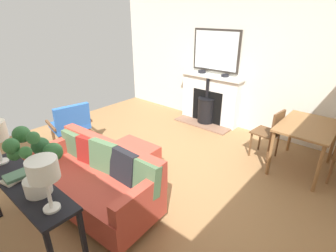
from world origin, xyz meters
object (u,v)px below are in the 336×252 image
ottoman (132,156)px  armchair_accent (71,123)px  potted_plant (35,159)px  fireplace (209,101)px  table_lamp_far_end (43,171)px  dining_table (307,131)px  dining_chair_near_fireplace (271,130)px  console_table (26,191)px  book_stack (18,176)px  sofa (96,180)px  mantel_bowl_far (225,75)px  mantel_bowl_near (202,71)px

ottoman → armchair_accent: bearing=-83.4°
ottoman → potted_plant: size_ratio=1.12×
fireplace → armchair_accent: fireplace is taller
fireplace → potted_plant: size_ratio=2.19×
table_lamp_far_end → dining_table: (-3.35, 1.16, -0.49)m
dining_chair_near_fireplace → console_table: bearing=-20.0°
table_lamp_far_end → console_table: bearing=-90.0°
console_table → table_lamp_far_end: table_lamp_far_end is taller
book_stack → dining_table: (-3.35, 1.84, -0.14)m
fireplace → dining_table: (0.69, 2.14, 0.17)m
ottoman → dining_table: 2.67m
fireplace → potted_plant: bearing=9.6°
ottoman → book_stack: 1.69m
sofa → potted_plant: (0.71, 0.26, 0.73)m
sofa → dining_chair_near_fireplace: 2.84m
dining_table → armchair_accent: bearing=-60.6°
fireplace → ottoman: fireplace is taller
mantel_bowl_far → dining_chair_near_fireplace: mantel_bowl_far is taller
fireplace → book_stack: fireplace is taller
mantel_bowl_far → sofa: 3.38m
mantel_bowl_far → potted_plant: size_ratio=0.24×
fireplace → dining_table: fireplace is taller
potted_plant → dining_table: potted_plant is taller
mantel_bowl_far → dining_chair_near_fireplace: size_ratio=0.18×
ottoman → mantel_bowl_near: bearing=-170.2°
armchair_accent → table_lamp_far_end: 2.74m
mantel_bowl_near → console_table: 4.16m
mantel_bowl_near → mantel_bowl_far: bearing=90.0°
table_lamp_far_end → potted_plant: 0.31m
console_table → dining_chair_near_fireplace: bearing=160.0°
mantel_bowl_near → console_table: (4.08, 0.67, -0.44)m
armchair_accent → sofa: bearing=68.9°
armchair_accent → console_table: 2.21m
potted_plant → book_stack: 0.49m
mantel_bowl_far → dining_table: (0.74, 1.83, -0.45)m
table_lamp_far_end → book_stack: (0.00, -0.67, -0.35)m
sofa → book_stack: bearing=-8.1°
armchair_accent → table_lamp_far_end: size_ratio=1.74×
table_lamp_far_end → potted_plant: (-0.07, -0.30, -0.04)m
table_lamp_far_end → mantel_bowl_far: bearing=-170.7°
armchair_accent → dining_chair_near_fireplace: 3.47m
console_table → table_lamp_far_end: (0.00, 0.56, 0.48)m
ottoman → dining_chair_near_fireplace: bearing=140.2°
mantel_bowl_near → armchair_accent: bearing=-20.7°
fireplace → armchair_accent: size_ratio=1.70×
ottoman → book_stack: (1.60, 0.13, 0.55)m
mantel_bowl_near → armchair_accent: size_ratio=0.20×
table_lamp_far_end → dining_table: table_lamp_far_end is taller
mantel_bowl_near → dining_table: (0.74, 2.40, -0.45)m
ottoman → dining_chair_near_fireplace: 2.29m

